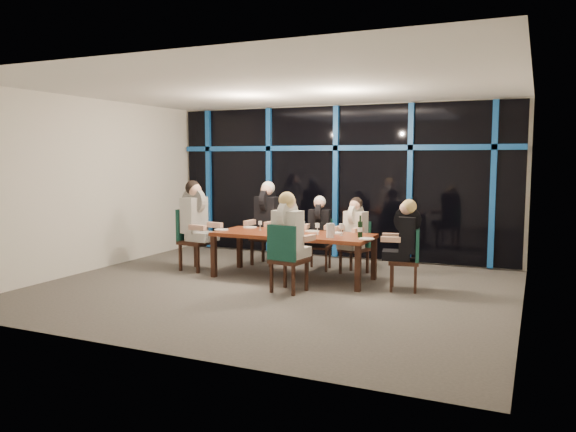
# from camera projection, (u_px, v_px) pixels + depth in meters

# --- Properties ---
(room) EXTENTS (7.04, 7.00, 3.02)m
(room) POSITION_uv_depth(u_px,v_px,m) (271.00, 154.00, 8.28)
(room) COLOR #5C5751
(room) RESTS_ON ground
(window_wall) EXTENTS (6.86, 0.43, 2.94)m
(window_wall) POSITION_uv_depth(u_px,v_px,m) (337.00, 179.00, 10.99)
(window_wall) COLOR black
(window_wall) RESTS_ON ground
(dining_table) EXTENTS (2.60, 1.00, 0.75)m
(dining_table) POSITION_uv_depth(u_px,v_px,m) (293.00, 237.00, 9.15)
(dining_table) COLOR brown
(dining_table) RESTS_ON ground
(chair_far_left) EXTENTS (0.53, 0.53, 1.05)m
(chair_far_left) POSITION_uv_depth(u_px,v_px,m) (269.00, 232.00, 10.44)
(chair_far_left) COLOR #321910
(chair_far_left) RESTS_ON ground
(chair_far_mid) EXTENTS (0.47, 0.47, 0.89)m
(chair_far_mid) POSITION_uv_depth(u_px,v_px,m) (320.00, 241.00, 9.97)
(chair_far_mid) COLOR #321910
(chair_far_mid) RESTS_ON ground
(chair_far_right) EXTENTS (0.51, 0.51, 0.89)m
(chair_far_right) POSITION_uv_depth(u_px,v_px,m) (357.00, 244.00, 9.61)
(chair_far_right) COLOR #321910
(chair_far_right) RESTS_ON ground
(chair_end_left) EXTENTS (0.56, 0.56, 1.08)m
(chair_end_left) POSITION_uv_depth(u_px,v_px,m) (192.00, 236.00, 9.89)
(chair_end_left) COLOR #321910
(chair_end_left) RESTS_ON ground
(chair_end_right) EXTENTS (0.51, 0.51, 0.93)m
(chair_end_right) POSITION_uv_depth(u_px,v_px,m) (410.00, 256.00, 8.33)
(chair_end_right) COLOR #321910
(chair_end_right) RESTS_ON ground
(chair_near_mid) EXTENTS (0.53, 0.53, 1.01)m
(chair_near_mid) POSITION_uv_depth(u_px,v_px,m) (286.00, 255.00, 8.17)
(chair_near_mid) COLOR #321910
(chair_near_mid) RESTS_ON ground
(diner_far_left) EXTENTS (0.55, 0.67, 1.02)m
(diner_far_left) POSITION_uv_depth(u_px,v_px,m) (266.00, 211.00, 10.32)
(diner_far_left) COLOR black
(diner_far_left) RESTS_ON ground
(diner_far_mid) EXTENTS (0.48, 0.59, 0.87)m
(diner_far_mid) POSITION_uv_depth(u_px,v_px,m) (319.00, 222.00, 9.86)
(diner_far_mid) COLOR black
(diner_far_mid) RESTS_ON ground
(diner_far_right) EXTENTS (0.51, 0.60, 0.87)m
(diner_far_right) POSITION_uv_depth(u_px,v_px,m) (355.00, 224.00, 9.52)
(diner_far_right) COLOR silver
(diner_far_right) RESTS_ON ground
(diner_end_left) EXTENTS (0.70, 0.57, 1.05)m
(diner_end_left) POSITION_uv_depth(u_px,v_px,m) (196.00, 212.00, 9.79)
(diner_end_left) COLOR black
(diner_end_left) RESTS_ON ground
(diner_end_right) EXTENTS (0.62, 0.51, 0.91)m
(diner_end_right) POSITION_uv_depth(u_px,v_px,m) (405.00, 231.00, 8.31)
(diner_end_right) COLOR black
(diner_end_right) RESTS_ON ground
(diner_near_mid) EXTENTS (0.54, 0.66, 0.99)m
(diner_near_mid) POSITION_uv_depth(u_px,v_px,m) (289.00, 227.00, 8.20)
(diner_near_mid) COLOR silver
(diner_near_mid) RESTS_ON ground
(plate_far_left) EXTENTS (0.24, 0.24, 0.01)m
(plate_far_left) POSITION_uv_depth(u_px,v_px,m) (250.00, 227.00, 9.86)
(plate_far_left) COLOR white
(plate_far_left) RESTS_ON dining_table
(plate_far_mid) EXTENTS (0.24, 0.24, 0.01)m
(plate_far_mid) POSITION_uv_depth(u_px,v_px,m) (312.00, 231.00, 9.32)
(plate_far_mid) COLOR white
(plate_far_mid) RESTS_ON dining_table
(plate_far_right) EXTENTS (0.24, 0.24, 0.01)m
(plate_far_right) POSITION_uv_depth(u_px,v_px,m) (336.00, 233.00, 9.09)
(plate_far_right) COLOR white
(plate_far_right) RESTS_ON dining_table
(plate_end_left) EXTENTS (0.24, 0.24, 0.01)m
(plate_end_left) POSITION_uv_depth(u_px,v_px,m) (221.00, 230.00, 9.53)
(plate_end_left) COLOR white
(plate_end_left) RESTS_ON dining_table
(plate_end_right) EXTENTS (0.24, 0.24, 0.01)m
(plate_end_right) POSITION_uv_depth(u_px,v_px,m) (366.00, 239.00, 8.45)
(plate_end_right) COLOR white
(plate_end_right) RESTS_ON dining_table
(plate_near_mid) EXTENTS (0.24, 0.24, 0.01)m
(plate_near_mid) POSITION_uv_depth(u_px,v_px,m) (308.00, 236.00, 8.70)
(plate_near_mid) COLOR white
(plate_near_mid) RESTS_ON dining_table
(wine_bottle) EXTENTS (0.08, 0.08, 0.34)m
(wine_bottle) POSITION_uv_depth(u_px,v_px,m) (360.00, 229.00, 8.64)
(wine_bottle) COLOR black
(wine_bottle) RESTS_ON dining_table
(water_pitcher) EXTENTS (0.14, 0.12, 0.22)m
(water_pitcher) POSITION_uv_depth(u_px,v_px,m) (330.00, 231.00, 8.60)
(water_pitcher) COLOR silver
(water_pitcher) RESTS_ON dining_table
(tea_light) EXTENTS (0.05, 0.05, 0.03)m
(tea_light) POSITION_uv_depth(u_px,v_px,m) (287.00, 234.00, 8.95)
(tea_light) COLOR #FFA04C
(tea_light) RESTS_ON dining_table
(wine_glass_a) EXTENTS (0.07, 0.07, 0.17)m
(wine_glass_a) POSITION_uv_depth(u_px,v_px,m) (278.00, 225.00, 9.13)
(wine_glass_a) COLOR silver
(wine_glass_a) RESTS_ON dining_table
(wine_glass_b) EXTENTS (0.07, 0.07, 0.19)m
(wine_glass_b) POSITION_uv_depth(u_px,v_px,m) (303.00, 224.00, 9.21)
(wine_glass_b) COLOR silver
(wine_glass_b) RESTS_ON dining_table
(wine_glass_c) EXTENTS (0.07, 0.07, 0.18)m
(wine_glass_c) POSITION_uv_depth(u_px,v_px,m) (317.00, 226.00, 8.99)
(wine_glass_c) COLOR white
(wine_glass_c) RESTS_ON dining_table
(wine_glass_d) EXTENTS (0.06, 0.06, 0.15)m
(wine_glass_d) POSITION_uv_depth(u_px,v_px,m) (260.00, 223.00, 9.51)
(wine_glass_d) COLOR silver
(wine_glass_d) RESTS_ON dining_table
(wine_glass_e) EXTENTS (0.07, 0.07, 0.19)m
(wine_glass_e) POSITION_uv_depth(u_px,v_px,m) (341.00, 227.00, 8.84)
(wine_glass_e) COLOR silver
(wine_glass_e) RESTS_ON dining_table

